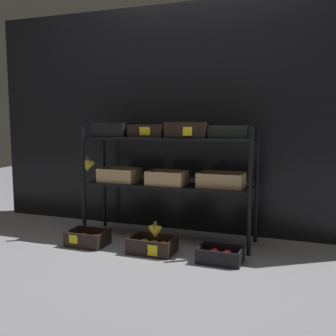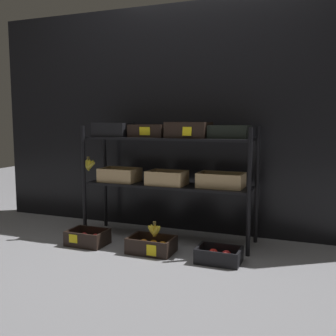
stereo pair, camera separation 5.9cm
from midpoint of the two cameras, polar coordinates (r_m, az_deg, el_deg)
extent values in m
plane|color=gray|center=(3.43, 0.50, -10.09)|extent=(10.00, 10.00, 0.00)
cube|color=black|center=(3.64, 2.66, 6.95)|extent=(3.81, 0.12, 2.01)
cylinder|color=black|center=(3.48, -11.45, -1.93)|extent=(0.03, 0.03, 0.95)
cylinder|color=black|center=(2.97, 12.08, -3.47)|extent=(0.03, 0.03, 0.95)
cylinder|color=black|center=(3.78, -8.54, -1.17)|extent=(0.03, 0.03, 0.95)
cylinder|color=black|center=(3.32, 13.09, -2.42)|extent=(0.03, 0.03, 0.95)
cube|color=black|center=(3.33, 0.51, -2.50)|extent=(1.38, 0.32, 0.02)
cube|color=black|center=(3.28, 0.52, 4.21)|extent=(1.38, 0.32, 0.02)
cube|color=tan|center=(3.50, -6.42, -1.81)|extent=(0.33, 0.23, 0.01)
cube|color=tan|center=(3.40, -7.29, -1.10)|extent=(0.33, 0.02, 0.10)
cube|color=tan|center=(3.59, -5.62, -0.64)|extent=(0.33, 0.02, 0.10)
cube|color=tan|center=(3.57, -8.64, -0.73)|extent=(0.02, 0.20, 0.10)
cube|color=tan|center=(3.42, -4.13, -1.00)|extent=(0.02, 0.20, 0.10)
ellipsoid|color=yellow|center=(3.50, -7.85, -1.09)|extent=(0.06, 0.06, 0.08)
ellipsoid|color=yellow|center=(3.46, -6.73, -1.16)|extent=(0.06, 0.06, 0.08)
ellipsoid|color=yellow|center=(3.42, -5.53, -1.23)|extent=(0.06, 0.06, 0.08)
ellipsoid|color=yellow|center=(3.56, -7.32, -0.93)|extent=(0.06, 0.06, 0.08)
ellipsoid|color=yellow|center=(3.52, -6.08, -1.00)|extent=(0.06, 0.06, 0.08)
ellipsoid|color=yellow|center=(3.49, -4.96, -1.07)|extent=(0.06, 0.06, 0.08)
cube|color=tan|center=(3.30, 0.39, -2.30)|extent=(0.31, 0.22, 0.01)
cube|color=tan|center=(3.20, -0.26, -1.55)|extent=(0.31, 0.02, 0.10)
cube|color=tan|center=(3.39, 1.01, -1.07)|extent=(0.31, 0.02, 0.10)
cube|color=tan|center=(3.35, -1.99, -1.17)|extent=(0.02, 0.19, 0.10)
cube|color=tan|center=(3.24, 2.85, -1.44)|extent=(0.02, 0.19, 0.10)
ellipsoid|color=brown|center=(3.30, -1.26, -1.61)|extent=(0.05, 0.05, 0.07)
ellipsoid|color=brown|center=(3.27, -0.37, -1.67)|extent=(0.05, 0.05, 0.07)
ellipsoid|color=brown|center=(3.25, 0.62, -1.73)|extent=(0.05, 0.05, 0.07)
ellipsoid|color=brown|center=(3.24, 1.60, -1.77)|extent=(0.05, 0.05, 0.07)
ellipsoid|color=brown|center=(3.36, -0.81, -1.45)|extent=(0.05, 0.05, 0.07)
ellipsoid|color=brown|center=(3.34, 0.11, -1.50)|extent=(0.05, 0.05, 0.07)
ellipsoid|color=brown|center=(3.32, 0.99, -1.56)|extent=(0.05, 0.05, 0.07)
ellipsoid|color=brown|center=(3.30, 2.01, -1.61)|extent=(0.05, 0.05, 0.07)
cube|color=tan|center=(3.21, 8.10, -2.62)|extent=(0.36, 0.23, 0.01)
cube|color=tan|center=(3.10, 7.65, -1.88)|extent=(0.36, 0.02, 0.10)
cube|color=tan|center=(3.31, 8.55, -1.34)|extent=(0.36, 0.02, 0.10)
cube|color=tan|center=(3.25, 5.15, -1.45)|extent=(0.02, 0.20, 0.10)
cube|color=tan|center=(3.17, 11.15, -1.76)|extent=(0.02, 0.20, 0.10)
sphere|color=#96C037|center=(3.20, 6.42, -1.88)|extent=(0.07, 0.07, 0.07)
sphere|color=#8EBB3B|center=(3.17, 7.92, -1.98)|extent=(0.07, 0.07, 0.07)
sphere|color=#87BB39|center=(3.15, 9.43, -2.06)|extent=(0.07, 0.07, 0.07)
sphere|color=#93B33B|center=(3.25, 6.76, -1.73)|extent=(0.07, 0.07, 0.07)
sphere|color=#85B239|center=(3.24, 8.20, -1.80)|extent=(0.07, 0.07, 0.07)
sphere|color=#87B334|center=(3.21, 9.77, -1.89)|extent=(0.07, 0.07, 0.07)
cube|color=black|center=(3.49, -7.31, 4.58)|extent=(0.30, 0.24, 0.01)
cube|color=black|center=(3.39, -8.23, 5.50)|extent=(0.30, 0.02, 0.11)
cube|color=black|center=(3.58, -6.47, 5.60)|extent=(0.30, 0.02, 0.11)
cube|color=black|center=(3.55, -9.35, 5.55)|extent=(0.02, 0.21, 0.11)
cube|color=black|center=(3.42, -5.22, 5.55)|extent=(0.02, 0.21, 0.11)
ellipsoid|color=#B1BD61|center=(3.48, -8.36, 5.41)|extent=(0.07, 0.07, 0.09)
ellipsoid|color=#B1BC4A|center=(3.43, -6.86, 5.42)|extent=(0.07, 0.07, 0.09)
ellipsoid|color=#B2C24C|center=(3.54, -7.79, 5.45)|extent=(0.07, 0.07, 0.09)
ellipsoid|color=#A9B661|center=(3.49, -6.25, 5.45)|extent=(0.07, 0.07, 0.09)
cube|color=black|center=(3.37, -2.16, 4.55)|extent=(0.30, 0.23, 0.01)
cube|color=black|center=(3.27, -2.91, 5.39)|extent=(0.30, 0.02, 0.09)
cube|color=black|center=(3.46, -1.46, 5.49)|extent=(0.30, 0.02, 0.09)
cube|color=black|center=(3.43, -4.39, 5.45)|extent=(0.02, 0.20, 0.09)
cube|color=black|center=(3.31, 0.13, 5.42)|extent=(0.02, 0.20, 0.09)
sphere|color=orange|center=(3.36, -3.58, 5.15)|extent=(0.06, 0.06, 0.06)
sphere|color=orange|center=(3.33, -2.36, 5.14)|extent=(0.06, 0.06, 0.06)
sphere|color=orange|center=(3.30, -1.24, 5.13)|extent=(0.06, 0.06, 0.06)
sphere|color=orange|center=(3.43, -3.01, 5.19)|extent=(0.06, 0.06, 0.06)
sphere|color=orange|center=(3.40, -1.99, 5.18)|extent=(0.06, 0.06, 0.06)
sphere|color=orange|center=(3.37, -0.82, 5.17)|extent=(0.06, 0.06, 0.06)
cube|color=yellow|center=(3.26, -2.83, 5.29)|extent=(0.09, 0.01, 0.07)
cube|color=black|center=(3.24, 3.50, 4.44)|extent=(0.34, 0.26, 0.01)
cube|color=black|center=(3.12, 2.82, 5.51)|extent=(0.34, 0.02, 0.11)
cube|color=black|center=(3.35, 4.15, 5.60)|extent=(0.34, 0.02, 0.11)
cube|color=black|center=(3.29, 0.84, 5.59)|extent=(0.02, 0.22, 0.11)
cube|color=black|center=(3.19, 6.26, 5.51)|extent=(0.02, 0.22, 0.11)
sphere|color=#682E57|center=(3.21, 1.46, 4.97)|extent=(0.05, 0.05, 0.05)
sphere|color=#5A2756|center=(3.20, 2.29, 4.96)|extent=(0.05, 0.05, 0.05)
sphere|color=#632D49|center=(3.18, 3.18, 4.94)|extent=(0.05, 0.05, 0.05)
sphere|color=#632E56|center=(3.16, 4.09, 4.92)|extent=(0.05, 0.05, 0.05)
sphere|color=#6C2C52|center=(3.15, 4.93, 4.91)|extent=(0.05, 0.05, 0.05)
sphere|color=#642B5C|center=(3.27, 1.79, 5.01)|extent=(0.05, 0.05, 0.05)
sphere|color=#5E2E57|center=(3.25, 2.60, 4.99)|extent=(0.05, 0.05, 0.05)
sphere|color=#5E2A47|center=(3.23, 3.54, 4.97)|extent=(0.05, 0.05, 0.05)
sphere|color=#582553|center=(3.22, 4.37, 4.96)|extent=(0.05, 0.05, 0.05)
sphere|color=#551B4F|center=(3.20, 5.26, 4.94)|extent=(0.05, 0.05, 0.05)
sphere|color=#69244F|center=(3.32, 2.17, 5.04)|extent=(0.05, 0.05, 0.05)
sphere|color=#562856|center=(3.31, 3.01, 5.02)|extent=(0.05, 0.05, 0.05)
sphere|color=#5B254F|center=(3.29, 3.82, 5.00)|extent=(0.05, 0.05, 0.05)
sphere|color=#56304B|center=(3.27, 4.68, 4.99)|extent=(0.05, 0.05, 0.05)
sphere|color=#632957|center=(3.26, 5.60, 4.97)|extent=(0.05, 0.05, 0.05)
cube|color=yellow|center=(3.10, 3.29, 5.33)|extent=(0.07, 0.01, 0.08)
cube|color=black|center=(3.18, 9.32, 4.32)|extent=(0.30, 0.24, 0.01)
cube|color=black|center=(3.06, 8.88, 5.17)|extent=(0.30, 0.02, 0.09)
cube|color=black|center=(3.28, 9.76, 5.28)|extent=(0.30, 0.02, 0.09)
cube|color=black|center=(3.21, 6.82, 5.29)|extent=(0.02, 0.21, 0.09)
cube|color=black|center=(3.15, 11.90, 5.16)|extent=(0.02, 0.21, 0.09)
sphere|color=gold|center=(3.15, 8.39, 5.08)|extent=(0.07, 0.07, 0.07)
sphere|color=gold|center=(3.12, 10.12, 5.03)|extent=(0.07, 0.07, 0.07)
sphere|color=gold|center=(3.21, 8.63, 5.11)|extent=(0.07, 0.07, 0.07)
sphere|color=gold|center=(3.20, 10.37, 5.07)|extent=(0.07, 0.07, 0.07)
cylinder|color=brown|center=(3.60, -10.88, 1.43)|extent=(0.02, 0.02, 0.02)
ellipsoid|color=yellow|center=(3.62, -11.22, 0.43)|extent=(0.10, 0.03, 0.09)
ellipsoid|color=yellow|center=(3.61, -11.11, 0.41)|extent=(0.07, 0.03, 0.11)
ellipsoid|color=yellow|center=(3.61, -10.92, 0.41)|extent=(0.05, 0.03, 0.11)
ellipsoid|color=yellow|center=(3.60, -10.76, 0.40)|extent=(0.05, 0.03, 0.11)
ellipsoid|color=yellow|center=(3.60, -10.51, 0.41)|extent=(0.09, 0.03, 0.11)
ellipsoid|color=gold|center=(3.58, -10.50, 0.37)|extent=(0.11, 0.03, 0.08)
cube|color=black|center=(3.34, -10.87, -10.59)|extent=(0.31, 0.23, 0.01)
cube|color=black|center=(3.24, -11.93, -10.07)|extent=(0.31, 0.02, 0.11)
cube|color=black|center=(3.41, -9.92, -9.14)|extent=(0.31, 0.02, 0.11)
cube|color=black|center=(3.40, -13.00, -9.26)|extent=(0.02, 0.20, 0.11)
cube|color=black|center=(3.25, -8.69, -9.93)|extent=(0.02, 0.20, 0.11)
sphere|color=red|center=(3.33, -11.83, -9.91)|extent=(0.07, 0.07, 0.07)
sphere|color=red|center=(3.28, -10.43, -10.15)|extent=(0.07, 0.07, 0.07)
sphere|color=red|center=(3.38, -11.44, -9.64)|extent=(0.07, 0.07, 0.07)
sphere|color=red|center=(3.33, -9.82, -9.85)|extent=(0.07, 0.07, 0.07)
cube|color=yellow|center=(3.26, -12.90, -9.82)|extent=(0.08, 0.01, 0.07)
cube|color=black|center=(3.10, -1.81, -11.85)|extent=(0.34, 0.23, 0.01)
cube|color=black|center=(2.99, -2.66, -11.38)|extent=(0.34, 0.02, 0.11)
cube|color=black|center=(3.18, -1.02, -10.23)|extent=(0.34, 0.02, 0.11)
cube|color=black|center=(3.15, -4.59, -10.43)|extent=(0.02, 0.20, 0.11)
cube|color=black|center=(3.03, 1.09, -11.14)|extent=(0.02, 0.20, 0.11)
sphere|color=orange|center=(3.10, -3.46, -11.05)|extent=(0.07, 0.07, 0.07)
sphere|color=orange|center=(3.06, -2.03, -11.25)|extent=(0.07, 0.07, 0.07)
sphere|color=orange|center=(3.04, -0.68, -11.42)|extent=(0.07, 0.07, 0.07)
sphere|color=orange|center=(3.15, -2.95, -10.76)|extent=(0.07, 0.07, 0.07)
sphere|color=orange|center=(3.12, -1.54, -10.92)|extent=(0.07, 0.07, 0.07)
sphere|color=orange|center=(3.09, -0.23, -11.11)|extent=(0.07, 0.07, 0.07)
cube|color=yellow|center=(2.96, -1.82, -11.70)|extent=(0.08, 0.01, 0.08)
cube|color=black|center=(2.93, 7.87, -13.07)|extent=(0.31, 0.22, 0.01)
cube|color=black|center=(2.82, 7.39, -12.73)|extent=(0.31, 0.02, 0.09)
cube|color=black|center=(3.01, 8.35, -11.48)|extent=(0.31, 0.02, 0.09)
cube|color=black|center=(2.95, 5.03, -11.81)|extent=(0.02, 0.19, 0.09)
cube|color=black|center=(2.88, 10.81, -12.34)|extent=(0.02, 0.19, 0.09)
sphere|color=red|center=(2.90, 6.77, -12.39)|extent=(0.07, 0.07, 0.07)
sphere|color=red|center=(2.88, 8.74, -12.54)|extent=(0.07, 0.07, 0.07)
sphere|color=red|center=(2.95, 7.07, -12.06)|extent=(0.07, 0.07, 0.07)
sphere|color=red|center=(2.93, 8.91, -12.23)|extent=(0.07, 0.07, 0.07)
cylinder|color=brown|center=(3.03, -1.38, -7.87)|extent=(0.02, 0.02, 0.02)
ellipsoid|color=yellow|center=(3.05, -1.77, -8.95)|extent=(0.09, 0.03, 0.10)
ellipsoid|color=gold|center=(3.06, -1.54, -8.90)|extent=(0.07, 0.03, 0.10)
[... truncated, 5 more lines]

